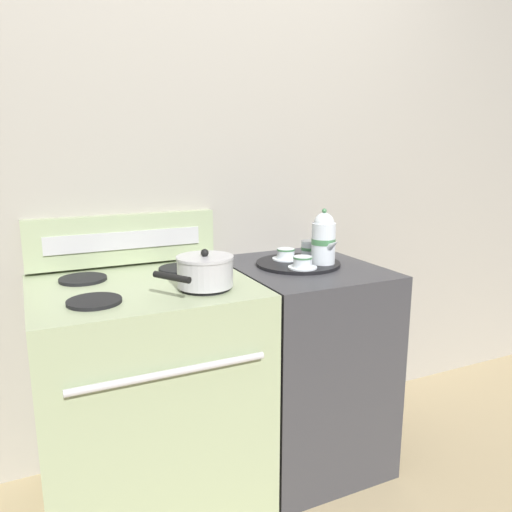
{
  "coord_description": "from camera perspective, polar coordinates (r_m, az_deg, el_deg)",
  "views": [
    {
      "loc": [
        -0.66,
        -1.77,
        1.38
      ],
      "look_at": [
        0.14,
        -0.06,
        0.96
      ],
      "focal_mm": 35.0,
      "sensor_mm": 36.0,
      "label": 1
    }
  ],
  "objects": [
    {
      "name": "wall_back",
      "position": [
        2.25,
        -7.98,
        5.23
      ],
      "size": [
        6.0,
        0.05,
        2.2
      ],
      "color": "#9E998E",
      "rests_on": "ground"
    },
    {
      "name": "control_panel",
      "position": [
        2.15,
        -14.85,
        1.85
      ],
      "size": [
        0.78,
        0.05,
        0.21
      ],
      "color": "#9EAD84",
      "rests_on": "stove"
    },
    {
      "name": "ground_plane",
      "position": [
        2.34,
        -4.16,
        -23.71
      ],
      "size": [
        6.0,
        6.0,
        0.0
      ],
      "primitive_type": "plane",
      "color": "tan"
    },
    {
      "name": "teacup_right",
      "position": [
        2.02,
        5.35,
        -0.73
      ],
      "size": [
        0.12,
        0.12,
        0.05
      ],
      "color": "silver",
      "rests_on": "serving_tray"
    },
    {
      "name": "teapot",
      "position": [
        2.09,
        7.75,
        2.01
      ],
      "size": [
        0.1,
        0.16,
        0.23
      ],
      "color": "silver",
      "rests_on": "serving_tray"
    },
    {
      "name": "side_counter",
      "position": [
        2.27,
        5.36,
        -12.03
      ],
      "size": [
        0.57,
        0.68,
        0.88
      ],
      "color": "#38383D",
      "rests_on": "ground"
    },
    {
      "name": "teacup_left",
      "position": [
        2.17,
        3.42,
        0.22
      ],
      "size": [
        0.12,
        0.12,
        0.05
      ],
      "color": "silver",
      "rests_on": "serving_tray"
    },
    {
      "name": "serving_tray",
      "position": [
        2.13,
        4.82,
        -0.86
      ],
      "size": [
        0.36,
        0.36,
        0.01
      ],
      "color": "black",
      "rests_on": "side_counter"
    },
    {
      "name": "creamer_jug",
      "position": [
        2.23,
        6.05,
        0.86
      ],
      "size": [
        0.07,
        0.07,
        0.07
      ],
      "color": "silver",
      "rests_on": "serving_tray"
    },
    {
      "name": "saucepan",
      "position": [
        1.76,
        -5.89,
        -1.72
      ],
      "size": [
        0.3,
        0.26,
        0.13
      ],
      "color": "#B7B7BC",
      "rests_on": "stove"
    },
    {
      "name": "stove",
      "position": [
        2.03,
        -12.24,
        -15.22
      ],
      "size": [
        0.79,
        0.71,
        0.89
      ],
      "color": "#9EAD84",
      "rests_on": "ground"
    }
  ]
}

